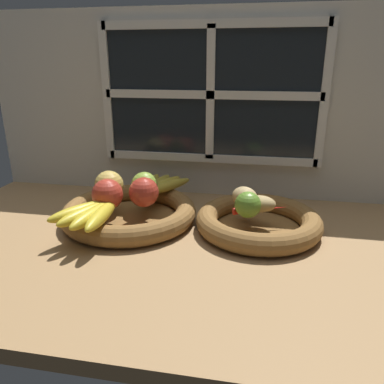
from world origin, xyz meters
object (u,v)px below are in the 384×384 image
object	(u,v)px
fruit_bowl_left	(130,212)
lime_near	(248,205)
apple_golden_left	(109,185)
potato_oblong	(245,197)
chili_pepper	(261,209)
apple_red_right	(144,192)
potato_large	(259,204)
apple_green_back	(144,185)
banana_bunch_front	(92,213)
fruit_bowl_right	(258,222)
banana_bunch_back	(157,185)
apple_red_front	(107,194)

from	to	relation	value
fruit_bowl_left	lime_near	size ratio (longest dim) A/B	5.64
apple_golden_left	potato_oblong	xyz separation A→B (cm)	(35.82, 0.98, -1.33)
potato_oblong	chili_pepper	size ratio (longest dim) A/B	0.51
apple_red_right	potato_large	world-z (taller)	apple_red_right
apple_green_back	banana_bunch_front	xyz separation A→B (cm)	(-7.62, -16.59, -1.88)
fruit_bowl_right	banana_bunch_back	xyz separation A→B (cm)	(-29.36, 11.83, 4.17)
fruit_bowl_left	lime_near	world-z (taller)	lime_near
banana_bunch_back	potato_oblong	size ratio (longest dim) A/B	2.62
apple_red_right	potato_oblong	world-z (taller)	apple_red_right
apple_green_back	lime_near	xyz separation A→B (cm)	(27.86, -8.49, -0.45)
apple_red_right	banana_bunch_back	size ratio (longest dim) A/B	0.40
apple_red_right	potato_large	size ratio (longest dim) A/B	0.95
apple_green_back	banana_bunch_back	distance (cm)	7.83
potato_oblong	lime_near	size ratio (longest dim) A/B	1.15
apple_red_front	lime_near	bearing A→B (deg)	1.52
apple_red_front	apple_red_right	size ratio (longest dim) A/B	1.02
banana_bunch_front	chili_pepper	bearing A→B (deg)	16.59
apple_golden_left	chili_pepper	xyz separation A→B (cm)	(39.98, -2.65, -2.98)
fruit_bowl_right	lime_near	bearing A→B (deg)	-123.69
apple_golden_left	apple_red_front	bearing A→B (deg)	-70.83
fruit_bowl_right	potato_large	size ratio (longest dim) A/B	3.90
banana_bunch_front	banana_bunch_back	world-z (taller)	banana_bunch_front
apple_red_front	chili_pepper	distance (cm)	37.93
banana_bunch_back	potato_oblong	xyz separation A→B (cm)	(25.57, -8.89, 1.16)
potato_large	chili_pepper	world-z (taller)	potato_large
apple_green_back	potato_oblong	size ratio (longest dim) A/B	1.00
fruit_bowl_right	apple_green_back	distance (cm)	31.55
apple_green_back	potato_oblong	world-z (taller)	apple_green_back
fruit_bowl_right	banana_bunch_front	distance (cm)	40.34
apple_red_front	apple_golden_left	bearing A→B (deg)	109.17
apple_red_front	lime_near	size ratio (longest dim) A/B	1.23
potato_large	lime_near	distance (cm)	5.02
fruit_bowl_right	apple_red_front	bearing A→B (deg)	-172.36
banana_bunch_front	fruit_bowl_right	bearing A→B (deg)	17.69
fruit_bowl_right	lime_near	distance (cm)	7.68
banana_bunch_back	chili_pepper	distance (cm)	32.26
apple_red_front	potato_oblong	bearing A→B (deg)	13.35
apple_golden_left	lime_near	xyz separation A→B (cm)	(36.89, -6.04, -0.73)
apple_green_back	apple_red_right	xyz separation A→B (cm)	(1.74, -6.12, 0.21)
potato_oblong	chili_pepper	xyz separation A→B (cm)	(4.16, -3.63, -1.66)
banana_bunch_front	potato_oblong	xyz separation A→B (cm)	(34.41, 15.12, 0.83)
apple_golden_left	chili_pepper	bearing A→B (deg)	-3.79
banana_bunch_front	chili_pepper	distance (cm)	40.25
apple_golden_left	potato_large	distance (cm)	39.70
apple_golden_left	potato_oblong	size ratio (longest dim) A/B	1.07
fruit_bowl_left	apple_green_back	world-z (taller)	apple_green_back
banana_bunch_back	potato_large	xyz separation A→B (cm)	(29.36, -11.83, 0.66)
banana_bunch_front	potato_large	distance (cm)	40.09
fruit_bowl_right	potato_oblong	distance (cm)	7.17
apple_green_back	banana_bunch_front	world-z (taller)	apple_green_back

